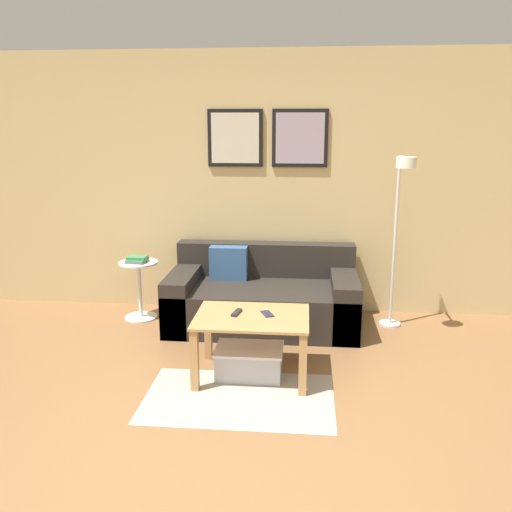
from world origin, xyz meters
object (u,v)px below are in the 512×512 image
Objects in this scene: couch at (263,298)px; remote_control at (237,313)px; book_stack at (137,259)px; side_table at (139,284)px; coffee_table at (252,328)px; storage_bin at (249,362)px; floor_lamp at (400,214)px; cell_phone at (267,314)px.

couch is 1.10m from remote_control.
couch is at bearing -1.37° from book_stack.
book_stack is at bearing -109.93° from side_table.
coffee_table is 5.60× the size of remote_control.
storage_bin is 0.89× the size of side_table.
side_table is 3.79× the size of remote_control.
book_stack reaches higher than storage_bin.
floor_lamp reaches higher than side_table.
book_stack is at bearing 146.58° from remote_control.
book_stack reaches higher than remote_control.
side_table is at bearing 117.80° from cell_phone.
coffee_table reaches higher than storage_bin.
book_stack is (-0.01, -0.02, 0.25)m from side_table.
floor_lamp is 1.75m from remote_control.
couch is at bearing 89.42° from storage_bin.
cell_phone is at bearing -138.33° from floor_lamp.
remote_control is 1.07× the size of cell_phone.
storage_bin is 0.32× the size of floor_lamp.
storage_bin is 0.39m from remote_control.
book_stack is (-1.20, 1.14, 0.48)m from storage_bin.
couch reaches higher than storage_bin.
coffee_table is 4.16× the size of book_stack.
remote_control is at bearing -45.00° from book_stack.
remote_control is (-1.32, -0.98, -0.60)m from floor_lamp.
remote_control is at bearing 159.16° from storage_bin.
cell_phone is at bearing 19.87° from storage_bin.
couch is at bearing 175.51° from floor_lamp.
floor_lamp reaches higher than storage_bin.
remote_control is (1.10, -1.10, -0.11)m from book_stack.
remote_control reaches higher than coffee_table.
floor_lamp is (1.20, 1.01, 0.71)m from coffee_table.
coffee_table is 1.66× the size of storage_bin.
coffee_table is 0.27m from storage_bin.
book_stack is at bearing 136.48° from storage_bin.
couch is at bearing 74.16° from cell_phone.
storage_bin is at bearing -43.52° from book_stack.
side_table is (-1.21, 1.15, -0.04)m from coffee_table.
floor_lamp is 7.88× the size of book_stack.
floor_lamp is at bearing 39.80° from storage_bin.
couch is at bearing 90.47° from coffee_table.
remote_control reaches higher than cell_phone.
couch is 12.45× the size of cell_phone.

